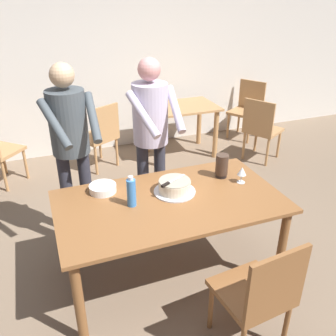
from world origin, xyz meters
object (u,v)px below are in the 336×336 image
Objects in this scene: wine_glass_near at (242,172)px; hurricane_lamp at (222,166)px; cake_knife at (169,183)px; plate_stack at (103,188)px; cake_on_platter at (175,187)px; background_chair_3 at (261,127)px; person_standing_beside at (71,139)px; chair_near_side at (259,293)px; water_bottle at (131,192)px; person_cutting_cake at (151,130)px; background_table at (181,117)px; background_chair_0 at (247,107)px; main_dining_table at (170,210)px; background_chair_2 at (100,134)px.

hurricane_lamp is (-0.11, 0.15, 0.00)m from wine_glass_near.
plate_stack is (-0.48, 0.25, -0.09)m from cake_knife.
background_chair_3 is at bearing 39.71° from cake_on_platter.
person_standing_beside reaches higher than plate_stack.
cake_on_platter is 0.20× the size of person_standing_beside.
chair_near_side is (0.26, -0.93, -0.37)m from cake_knife.
water_bottle is at bearing -144.10° from background_chair_3.
person_cutting_cake is 1.93m from background_table.
water_bottle reaches higher than plate_stack.
background_chair_0 is (2.33, 2.52, -0.37)m from cake_knife.
cake_knife reaches higher than main_dining_table.
plate_stack is 0.24× the size of background_chair_3.
person_standing_beside is at bearing 138.33° from cake_on_platter.
water_bottle is 2.65m from background_table.
cake_on_platter is at bearing -21.93° from plate_stack.
water_bottle is (0.16, -0.28, 0.08)m from plate_stack.
main_dining_table is 12.28× the size of wine_glass_near.
background_chair_0 is at bearing 53.21° from hurricane_lamp.
background_chair_3 is (0.97, -0.58, -0.09)m from background_table.
wine_glass_near is 0.08× the size of person_cutting_cake.
water_bottle is 3.69m from background_chair_0.
plate_stack is (-0.54, 0.22, -0.02)m from cake_on_platter.
plate_stack reaches higher than main_dining_table.
hurricane_lamp is at bearing 14.07° from cake_knife.
main_dining_table is at bearing -102.03° from cake_knife.
hurricane_lamp is 0.72m from person_cutting_cake.
main_dining_table is at bearing -175.73° from wine_glass_near.
hurricane_lamp is at bearing -46.41° from person_cutting_cake.
main_dining_table is 1.96× the size of background_chair_3.
background_table is 1.18m from background_chair_2.
person_cutting_cake reaches higher than chair_near_side.
cake_knife is 2.62m from background_chair_3.
person_cutting_cake is (-0.47, 0.50, 0.22)m from hurricane_lamp.
wine_glass_near is 0.16× the size of background_chair_0.
water_bottle is (-0.31, -0.03, -0.00)m from cake_knife.
main_dining_table is 7.07× the size of water_bottle.
plate_stack is 0.24× the size of background_chair_2.
background_chair_0 is (2.06, 3.45, 0.00)m from chair_near_side.
person_cutting_cake is 1.91× the size of chair_near_side.
chair_near_side is at bearing -60.29° from person_standing_beside.
main_dining_table is 0.70m from wine_glass_near.
background_chair_3 is (1.46, 1.51, -0.37)m from hurricane_lamp.
person_cutting_cake is at bearing -140.13° from background_chair_0.
wine_glass_near is 1.48m from person_standing_beside.
wine_glass_near is 1.06m from chair_near_side.
hurricane_lamp is 0.23× the size of chair_near_side.
background_chair_2 reaches higher than cake_knife.
background_table is (1.52, 1.98, -0.20)m from plate_stack.
background_chair_3 is at bearing 35.90° from water_bottle.
background_chair_0 is (2.64, 2.55, -0.37)m from water_bottle.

